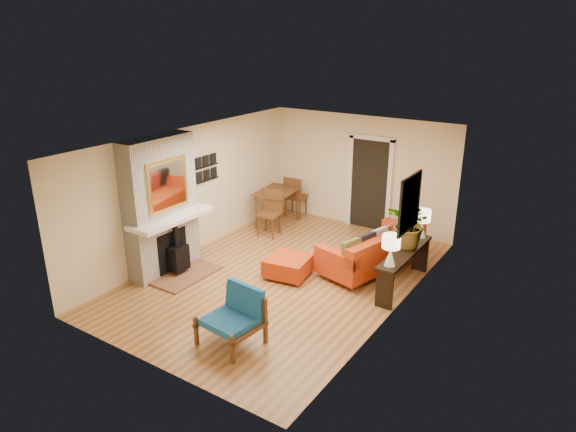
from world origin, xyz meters
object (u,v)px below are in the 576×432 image
Objects in this scene: console_table at (405,259)px; lamp_far at (422,220)px; dining_table at (280,198)px; lamp_near at (391,247)px; houseplant at (411,224)px; blue_chair at (236,313)px; sofa at (375,250)px; ottoman at (288,265)px.

lamp_far reaches higher than console_table.
lamp_far reaches higher than dining_table.
console_table is at bearing 90.00° from lamp_near.
blue_chair is at bearing -114.76° from houseplant.
console_table is 0.85m from lamp_near.
sofa is 4.44× the size of lamp_near.
ottoman is 0.99× the size of blue_chair.
console_table is at bearing -90.00° from lamp_far.
sofa is at bearing 162.06° from houseplant.
houseplant is at bearing -91.01° from lamp_far.
blue_chair is 1.00× the size of houseplant.
lamp_far is 0.61× the size of houseplant.
ottoman is 0.45× the size of dining_table.
ottoman is 2.15m from lamp_near.
sofa is 1.71m from ottoman.
console_table is (1.46, 2.93, 0.12)m from blue_chair.
ottoman is (-1.22, -1.19, -0.16)m from sofa.
console_table is (3.64, -1.43, -0.10)m from dining_table.
dining_table is 4.24m from lamp_near.
dining_table is at bearing 161.37° from houseplant.
ottoman is at bearing -178.97° from lamp_near.
blue_chair is 1.63× the size of lamp_near.
blue_chair is 4.88m from dining_table.
houseplant is at bearing 90.63° from lamp_near.
sofa is at bearing 78.27° from blue_chair.
houseplant is at bearing 92.78° from console_table.
dining_table is at bearing 116.54° from blue_chair.
lamp_far reaches higher than sofa.
houseplant is at bearing -18.63° from dining_table.
dining_table is at bearing 149.63° from lamp_near.
lamp_near is 1.48m from lamp_far.
sofa is at bearing 149.39° from console_table.
houseplant reaches higher than lamp_far.
dining_table is 3.72m from lamp_far.
lamp_near is (3.64, -2.13, 0.39)m from dining_table.
lamp_far is at bearing 88.99° from houseplant.
lamp_far is at bearing 68.53° from blue_chair.
lamp_near is 0.92m from houseplant.
ottoman is 0.47× the size of console_table.
blue_chair is at bearing -116.43° from console_table.
houseplant reaches higher than sofa.
sofa is at bearing 123.32° from lamp_near.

